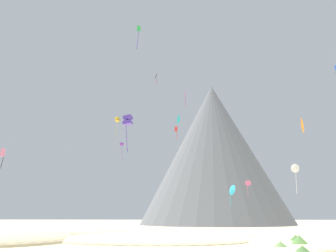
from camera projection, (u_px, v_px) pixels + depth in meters
ground_plane at (160, 250)px, 29.50m from camera, size 400.00×400.00×0.00m
dune_midground at (146, 241)px, 39.88m from camera, size 25.51×17.32×1.91m
dune_back_low at (78, 233)px, 57.41m from camera, size 20.69×17.10×2.02m
bush_far_left at (302, 248)px, 28.05m from camera, size 1.34×1.34×0.50m
bush_near_right at (296, 238)px, 40.47m from camera, size 1.63×1.63×0.65m
bush_mid_center at (299, 239)px, 35.65m from camera, size 2.50×2.50×0.92m
bush_ridge_crest at (53, 234)px, 49.23m from camera, size 2.28×2.28×0.41m
bush_low_patch at (280, 244)px, 32.38m from camera, size 1.37×1.37×0.52m
rock_massif at (213, 157)px, 113.20m from camera, size 69.83×69.83×47.85m
kite_orange_mid at (303, 125)px, 57.61m from camera, size 0.86×2.60×2.58m
kite_pink_low at (3, 154)px, 53.08m from camera, size 0.47×0.89×3.23m
kite_magenta_high at (186, 96)px, 67.37m from camera, size 0.33×0.67×3.31m
kite_rainbow_low at (248, 183)px, 79.14m from camera, size 1.55×0.92×3.71m
kite_green_high at (138, 32)px, 65.18m from camera, size 0.78×0.50×4.97m
kite_indigo_mid at (128, 121)px, 51.76m from camera, size 1.49×1.44×5.83m
kite_teal_high at (179, 119)px, 83.93m from camera, size 1.09×2.15×2.20m
kite_red_mid at (176, 131)px, 71.48m from camera, size 0.71×0.33×2.92m
kite_white_low at (295, 169)px, 60.46m from camera, size 1.43×1.33×5.45m
kite_cyan_low at (232, 190)px, 51.87m from camera, size 1.25×1.74×3.34m
kite_gold_high at (117, 120)px, 94.16m from camera, size 1.32×1.36×5.51m
kite_black_high at (156, 77)px, 87.14m from camera, size 0.70×1.09×3.11m
kite_violet_mid at (122, 145)px, 88.62m from camera, size 1.01×1.00×4.67m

